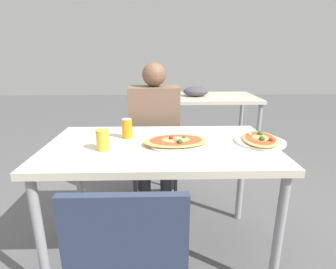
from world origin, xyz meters
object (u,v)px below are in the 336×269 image
(soda_can, at_px, (127,128))
(pizza_second, at_px, (260,140))
(person_seated, at_px, (155,125))
(dining_table, at_px, (160,155))
(drink_glass, at_px, (103,140))
(chair_far_seated, at_px, (155,144))
(pizza_main, at_px, (176,142))

(soda_can, bearing_deg, pizza_second, -8.13)
(person_seated, bearing_deg, pizza_second, 137.30)
(dining_table, bearing_deg, drink_glass, -163.90)
(chair_far_seated, distance_m, pizza_main, 0.81)
(pizza_main, bearing_deg, person_seated, 102.62)
(person_seated, xyz_separation_m, drink_glass, (-0.27, -0.70, 0.11))
(chair_far_seated, bearing_deg, person_seated, 90.00)
(dining_table, xyz_separation_m, person_seated, (-0.05, 0.61, 0.02))
(person_seated, height_order, pizza_second, person_seated)
(dining_table, xyz_separation_m, pizza_second, (0.61, 0.01, 0.09))
(dining_table, height_order, pizza_main, pizza_main)
(chair_far_seated, bearing_deg, soda_can, 74.69)
(pizza_main, relative_size, pizza_second, 1.10)
(soda_can, relative_size, pizza_second, 0.34)
(soda_can, bearing_deg, pizza_main, -25.02)
(pizza_main, xyz_separation_m, drink_glass, (-0.42, -0.07, 0.04))
(drink_glass, bearing_deg, pizza_main, 10.01)
(dining_table, relative_size, chair_far_seated, 1.50)
(person_seated, bearing_deg, soda_can, 71.30)
(dining_table, distance_m, person_seated, 0.61)
(person_seated, relative_size, pizza_main, 3.00)
(person_seated, bearing_deg, chair_far_seated, -90.00)
(pizza_main, relative_size, soda_can, 3.24)
(pizza_main, distance_m, drink_glass, 0.42)
(person_seated, height_order, soda_can, person_seated)
(pizza_main, distance_m, pizza_second, 0.51)
(pizza_main, bearing_deg, soda_can, 154.98)
(chair_far_seated, height_order, soda_can, chair_far_seated)
(dining_table, distance_m, soda_can, 0.28)
(chair_far_seated, distance_m, soda_can, 0.70)
(pizza_second, bearing_deg, soda_can, 171.87)
(drink_glass, bearing_deg, pizza_second, 6.08)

